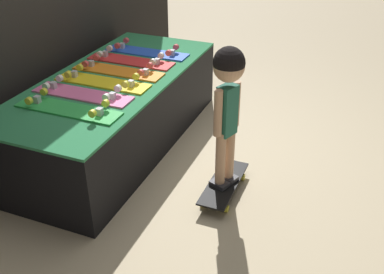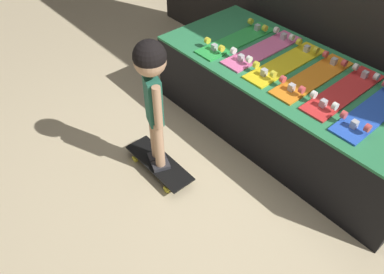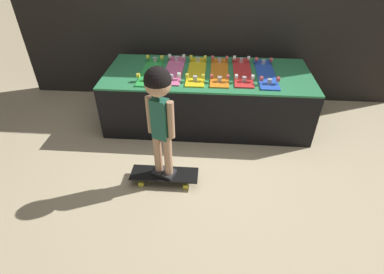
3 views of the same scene
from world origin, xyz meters
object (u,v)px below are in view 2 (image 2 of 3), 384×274
Objects in this scene: skateboard_pink_on_rack at (263,49)px; child at (152,85)px; skateboard_on_floor at (159,164)px; skateboard_green_on_rack at (236,39)px; skateboard_blue_on_rack at (375,110)px; skateboard_red_on_rack at (344,91)px; skateboard_orange_on_rack at (313,76)px; skateboard_yellow_on_rack at (286,63)px.

child is (0.03, -1.13, 0.19)m from skateboard_pink_on_rack.
skateboard_pink_on_rack reaches higher than skateboard_on_floor.
child reaches higher than skateboard_green_on_rack.
skateboard_blue_on_rack reaches higher than skateboard_on_floor.
skateboard_pink_on_rack is 1.27× the size of skateboard_on_floor.
skateboard_green_on_rack is 0.26m from skateboard_pink_on_rack.
child is at bearing -75.35° from skateboard_green_on_rack.
child is at bearing 180.00° from skateboard_on_floor.
skateboard_red_on_rack is at bearing 2.88° from skateboard_green_on_rack.
skateboard_orange_on_rack is 0.25m from skateboard_red_on_rack.
skateboard_orange_on_rack is at bearing -1.60° from skateboard_pink_on_rack.
skateboard_yellow_on_rack and skateboard_blue_on_rack have the same top height.
skateboard_pink_on_rack is at bearing 111.66° from child.
skateboard_on_floor is (-0.22, -1.11, -0.56)m from skateboard_yellow_on_rack.
skateboard_pink_on_rack is 1.00× the size of skateboard_blue_on_rack.
skateboard_pink_on_rack is 1.00× the size of skateboard_red_on_rack.
skateboard_blue_on_rack is (0.25, -0.03, 0.00)m from skateboard_red_on_rack.
skateboard_on_floor is at bearing -113.16° from skateboard_orange_on_rack.
skateboard_red_on_rack is (0.76, 0.00, 0.00)m from skateboard_pink_on_rack.
skateboard_pink_on_rack is 1.00× the size of skateboard_orange_on_rack.
skateboard_pink_on_rack is 0.25m from skateboard_yellow_on_rack.
skateboard_orange_on_rack is 1.22m from child.
skateboard_orange_on_rack is 1.27× the size of skateboard_on_floor.
skateboard_yellow_on_rack is 1.26m from skateboard_on_floor.
skateboard_pink_on_rack is at bearing 10.72° from skateboard_green_on_rack.
skateboard_orange_on_rack is 0.76× the size of child.
skateboard_yellow_on_rack is at bearing 98.79° from child.
skateboard_pink_on_rack is at bearing -179.78° from skateboard_red_on_rack.
skateboard_pink_on_rack and skateboard_blue_on_rack have the same top height.
child is (-0.98, -1.10, 0.19)m from skateboard_blue_on_rack.
skateboard_on_floor is at bearing -75.35° from skateboard_green_on_rack.
skateboard_blue_on_rack is at bearing -1.63° from skateboard_pink_on_rack.
child is at bearing -88.50° from skateboard_pink_on_rack.
child is at bearing -131.79° from skateboard_blue_on_rack.
skateboard_orange_on_rack reaches higher than skateboard_on_floor.
skateboard_yellow_on_rack is at bearing 3.55° from skateboard_green_on_rack.
skateboard_orange_on_rack is at bearing 66.84° from skateboard_on_floor.
skateboard_yellow_on_rack is at bearing -179.46° from skateboard_orange_on_rack.
skateboard_pink_on_rack and skateboard_orange_on_rack have the same top height.
skateboard_pink_on_rack is at bearing 178.40° from skateboard_orange_on_rack.
skateboard_green_on_rack is 1.00× the size of skateboard_red_on_rack.
skateboard_blue_on_rack is 1.57m from skateboard_on_floor.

